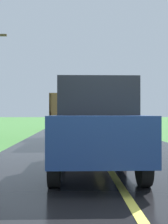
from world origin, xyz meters
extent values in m
plane|color=#47843D|center=(0.00, 0.00, 0.00)|extent=(200.00, 200.00, 0.00)
cube|color=black|center=(0.00, 0.00, 0.04)|extent=(6.40, 120.00, 0.08)
cube|color=#E0D64C|center=(0.00, 0.00, 0.08)|extent=(0.14, 108.00, 0.01)
cube|color=#2D2D30|center=(-0.56, 9.07, 0.68)|extent=(0.90, 5.51, 0.24)
cube|color=brown|center=(-0.56, 9.07, 0.88)|extent=(2.30, 5.80, 0.20)
cube|color=#1E479E|center=(-0.56, 11.02, 1.93)|extent=(2.10, 1.90, 1.90)
cube|color=black|center=(-0.56, 11.97, 2.26)|extent=(1.79, 0.02, 0.76)
cube|color=brown|center=(-1.67, 8.09, 1.53)|extent=(0.08, 3.85, 1.10)
cube|color=brown|center=(0.55, 8.09, 1.53)|extent=(0.08, 3.85, 1.10)
cube|color=brown|center=(-0.56, 6.21, 1.53)|extent=(2.30, 0.08, 1.10)
cube|color=brown|center=(-0.56, 9.98, 1.53)|extent=(2.30, 0.08, 1.10)
cylinder|color=black|center=(-1.61, 10.87, 0.58)|extent=(0.28, 1.00, 1.00)
cylinder|color=black|center=(0.49, 10.87, 0.58)|extent=(0.28, 1.00, 1.00)
cylinder|color=black|center=(-1.61, 7.47, 0.58)|extent=(0.28, 1.00, 1.00)
cylinder|color=black|center=(0.49, 7.47, 0.58)|extent=(0.28, 1.00, 1.00)
ellipsoid|color=#7FAA28|center=(-0.25, 8.00, 1.16)|extent=(0.59, 0.68, 0.37)
ellipsoid|color=#7DB326|center=(-0.14, 9.50, 1.15)|extent=(0.41, 0.48, 0.45)
ellipsoid|color=#7FA925|center=(-0.06, 8.71, 1.47)|extent=(0.42, 0.48, 0.51)
ellipsoid|color=#80B632|center=(-1.08, 9.18, 1.13)|extent=(0.58, 0.75, 0.43)
ellipsoid|color=#76BE37|center=(-0.59, 8.80, 1.80)|extent=(0.60, 0.74, 0.45)
ellipsoid|color=#6AB623|center=(-0.95, 9.59, 1.50)|extent=(0.59, 0.59, 0.40)
cube|color=#2D2D30|center=(-0.60, 19.25, 0.68)|extent=(0.90, 5.51, 0.24)
cube|color=brown|center=(-0.60, 19.25, 0.88)|extent=(2.30, 5.80, 0.20)
cube|color=silver|center=(-0.60, 21.20, 1.93)|extent=(2.10, 1.90, 1.90)
cube|color=black|center=(-0.60, 22.15, 2.26)|extent=(1.78, 0.02, 0.76)
cube|color=maroon|center=(-1.71, 18.27, 1.53)|extent=(0.08, 3.85, 1.10)
cube|color=maroon|center=(0.51, 18.27, 1.53)|extent=(0.08, 3.85, 1.10)
cube|color=maroon|center=(-0.60, 16.39, 1.53)|extent=(2.30, 0.08, 1.10)
cube|color=maroon|center=(-0.60, 20.16, 1.53)|extent=(2.30, 0.08, 1.10)
cylinder|color=black|center=(-1.65, 21.05, 0.58)|extent=(0.28, 1.00, 1.00)
cylinder|color=black|center=(0.45, 21.05, 0.58)|extent=(0.28, 1.00, 1.00)
cylinder|color=black|center=(-1.65, 17.65, 0.58)|extent=(0.28, 1.00, 1.00)
cylinder|color=black|center=(0.45, 17.65, 0.58)|extent=(0.28, 1.00, 1.00)
ellipsoid|color=#70BA27|center=(0.23, 18.36, 1.16)|extent=(0.58, 0.58, 0.42)
ellipsoid|color=#71B22A|center=(-0.18, 17.26, 1.16)|extent=(0.41, 0.47, 0.51)
ellipsoid|color=#6FB228|center=(-1.11, 19.74, 1.76)|extent=(0.48, 0.50, 0.50)
ellipsoid|color=#7EB22D|center=(-0.43, 17.76, 1.81)|extent=(0.50, 0.64, 0.51)
ellipsoid|color=#7BB032|center=(-1.02, 16.75, 1.81)|extent=(0.54, 0.53, 0.46)
ellipsoid|color=#6BAF28|center=(-0.04, 18.28, 1.51)|extent=(0.42, 0.41, 0.45)
ellipsoid|color=#6EAA2C|center=(-0.21, 17.88, 1.19)|extent=(0.51, 0.59, 0.40)
ellipsoid|color=#70B82F|center=(0.18, 19.11, 1.45)|extent=(0.57, 0.71, 0.50)
ellipsoid|color=#72AD29|center=(-0.34, 16.88, 1.17)|extent=(0.55, 0.50, 0.36)
ellipsoid|color=#6CB238|center=(-0.85, 17.03, 1.50)|extent=(0.41, 0.48, 0.40)
ellipsoid|color=#6DB436|center=(-0.57, 19.03, 1.47)|extent=(0.44, 0.45, 0.46)
ellipsoid|color=#80AD3A|center=(-0.07, 17.72, 1.50)|extent=(0.42, 0.53, 0.37)
ellipsoid|color=#74BC30|center=(-1.19, 17.56, 1.17)|extent=(0.50, 0.51, 0.44)
ellipsoid|color=#81AB2D|center=(0.19, 19.49, 1.12)|extent=(0.49, 0.56, 0.38)
cube|color=navy|center=(-0.36, 1.70, 0.90)|extent=(1.70, 4.10, 0.80)
cube|color=black|center=(-0.36, 1.50, 1.65)|extent=(1.44, 2.05, 0.70)
cylinder|color=black|center=(-1.13, 2.97, 0.40)|extent=(0.20, 0.64, 0.64)
cylinder|color=black|center=(0.41, 2.97, 0.40)|extent=(0.20, 0.64, 0.64)
cylinder|color=black|center=(-1.13, 0.43, 0.40)|extent=(0.20, 0.64, 0.64)
cylinder|color=black|center=(0.41, 0.43, 0.40)|extent=(0.20, 0.64, 0.64)
camera|label=1|loc=(-0.79, -4.67, 1.33)|focal=47.89mm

